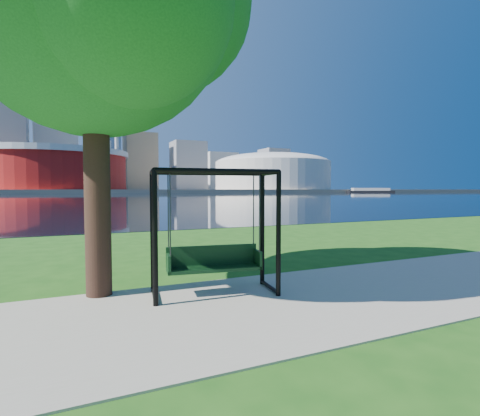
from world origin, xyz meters
TOP-DOWN VIEW (x-y plane):
  - ground at (0.00, 0.00)m, footprint 900.00×900.00m
  - path at (0.00, -0.50)m, footprint 120.00×4.00m
  - river at (0.00, 102.00)m, footprint 900.00×180.00m
  - far_bank at (0.00, 306.00)m, footprint 900.00×228.00m
  - stadium at (-10.00, 235.00)m, footprint 83.00×83.00m
  - arena at (135.00, 235.00)m, footprint 84.00×84.00m
  - skyline at (-4.27, 319.39)m, footprint 392.00×66.00m
  - swing at (-0.43, 0.52)m, footprint 2.50×1.39m
  - barge at (179.72, 182.66)m, footprint 30.44×19.52m

SIDE VIEW (x-z plane):
  - ground at x=0.00m, z-range 0.00..0.00m
  - river at x=0.00m, z-range 0.00..0.02m
  - path at x=0.00m, z-range 0.00..0.03m
  - far_bank at x=0.00m, z-range 0.00..2.00m
  - swing at x=-0.43m, z-range -0.04..2.39m
  - barge at x=179.72m, z-range -0.14..2.84m
  - stadium at x=-10.00m, z-range -1.77..30.23m
  - arena at x=135.00m, z-range 2.59..29.15m
  - skyline at x=-4.27m, z-range -12.36..84.14m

